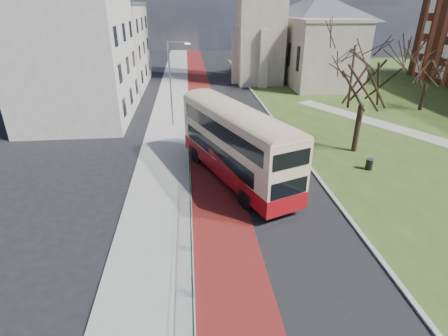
{
  "coord_description": "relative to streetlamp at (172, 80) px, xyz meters",
  "views": [
    {
      "loc": [
        -2.74,
        -16.14,
        11.26
      ],
      "look_at": [
        -0.79,
        3.32,
        2.0
      ],
      "focal_mm": 28.0,
      "sensor_mm": 36.0,
      "label": 1
    }
  ],
  "objects": [
    {
      "name": "streetlamp",
      "position": [
        0.0,
        0.0,
        0.0
      ],
      "size": [
        2.13,
        0.18,
        8.0
      ],
      "color": "gray",
      "rests_on": "pavement_west"
    },
    {
      "name": "pavement_west",
      "position": [
        -0.65,
        2.0,
        -4.53
      ],
      "size": [
        4.0,
        120.0,
        0.12
      ],
      "primitive_type": "cube",
      "color": "gray",
      "rests_on": "ground"
    },
    {
      "name": "winter_tree_near",
      "position": [
        15.14,
        -8.27,
        2.42
      ],
      "size": [
        8.38,
        8.38,
        10.06
      ],
      "rotation": [
        0.0,
        0.0,
        0.26
      ],
      "color": "black",
      "rests_on": "grass_green"
    },
    {
      "name": "grass_green",
      "position": [
        30.35,
        4.0,
        -4.57
      ],
      "size": [
        40.0,
        80.0,
        0.04
      ],
      "primitive_type": "cube",
      "color": "#364E1B",
      "rests_on": "ground"
    },
    {
      "name": "bus",
      "position": [
        4.59,
        -12.42,
        -1.73
      ],
      "size": [
        6.94,
        12.18,
        5.01
      ],
      "rotation": [
        0.0,
        0.0,
        0.37
      ],
      "color": "maroon",
      "rests_on": "ground"
    },
    {
      "name": "ground",
      "position": [
        4.35,
        -18.0,
        -4.59
      ],
      "size": [
        160.0,
        160.0,
        0.0
      ],
      "primitive_type": "plane",
      "color": "black",
      "rests_on": "ground"
    },
    {
      "name": "street_block_far",
      "position": [
        -9.65,
        20.0,
        1.17
      ],
      "size": [
        10.3,
        16.3,
        11.5
      ],
      "color": "#B3AC98",
      "rests_on": "ground"
    },
    {
      "name": "kerb_east",
      "position": [
        10.45,
        4.0,
        -4.53
      ],
      "size": [
        0.25,
        80.0,
        0.13
      ],
      "primitive_type": "cube",
      "color": "#999993",
      "rests_on": "ground"
    },
    {
      "name": "winter_tree_far",
      "position": [
        28.15,
        2.84,
        0.76
      ],
      "size": [
        5.97,
        5.97,
        7.67
      ],
      "rotation": [
        0.0,
        0.0,
        0.16
      ],
      "color": "black",
      "rests_on": "grass_green"
    },
    {
      "name": "street_block_near",
      "position": [
        -9.65,
        4.0,
        1.92
      ],
      "size": [
        10.3,
        14.3,
        13.0
      ],
      "color": "#BCB6A9",
      "rests_on": "ground"
    },
    {
      "name": "bus_lane",
      "position": [
        3.15,
        2.0,
        -4.59
      ],
      "size": [
        3.4,
        120.0,
        0.01
      ],
      "primitive_type": "cube",
      "color": "#591414",
      "rests_on": "ground"
    },
    {
      "name": "road_carriageway",
      "position": [
        5.85,
        2.0,
        -4.59
      ],
      "size": [
        9.0,
        120.0,
        0.01
      ],
      "primitive_type": "cube",
      "color": "black",
      "rests_on": "ground"
    },
    {
      "name": "pedestrian_railing",
      "position": [
        1.4,
        -14.0,
        -4.04
      ],
      "size": [
        0.07,
        24.0,
        1.12
      ],
      "color": "#0D3A21",
      "rests_on": "ground"
    },
    {
      "name": "litter_bin",
      "position": [
        14.65,
        -11.88,
        -4.12
      ],
      "size": [
        0.68,
        0.68,
        0.87
      ],
      "rotation": [
        0.0,
        0.0,
        -0.3
      ],
      "color": "black",
      "rests_on": "grass_green"
    },
    {
      "name": "kerb_west",
      "position": [
        1.35,
        2.0,
        -4.53
      ],
      "size": [
        0.25,
        120.0,
        0.13
      ],
      "primitive_type": "cube",
      "color": "#999993",
      "rests_on": "ground"
    }
  ]
}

